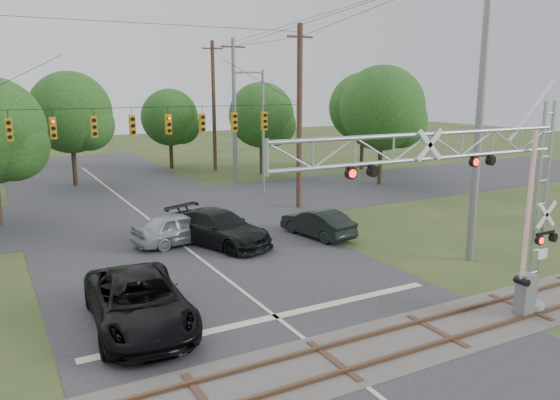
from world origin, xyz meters
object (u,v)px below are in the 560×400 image
sedan_silver (179,228)px  crossing_gantry (476,194)px  pickup_black (139,302)px  streetlight (261,126)px  traffic_signal_span (166,123)px  car_dark (219,228)px

sedan_silver → crossing_gantry: bearing=-170.6°
pickup_black → streetlight: 22.72m
traffic_signal_span → sedan_silver: traffic_signal_span is taller
crossing_gantry → pickup_black: bearing=149.9°
pickup_black → car_dark: (5.92, 7.57, -0.02)m
car_dark → sedan_silver: bearing=122.7°
car_dark → sedan_silver: 2.03m
sedan_silver → streetlight: streetlight is taller
sedan_silver → traffic_signal_span: bearing=-21.2°
car_dark → streetlight: streetlight is taller
crossing_gantry → pickup_black: crossing_gantry is taller
traffic_signal_span → pickup_black: bearing=-111.5°
pickup_black → crossing_gantry: bearing=-26.1°
traffic_signal_span → streetlight: size_ratio=2.18×
crossing_gantry → car_dark: size_ratio=1.85×
pickup_black → traffic_signal_span: bearing=72.6°
car_dark → sedan_silver: car_dark is taller
sedan_silver → car_dark: bearing=-135.3°
sedan_silver → streetlight: size_ratio=0.53×
crossing_gantry → streetlight: streetlight is taller
pickup_black → streetlight: size_ratio=0.72×
sedan_silver → streetlight: 13.59m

